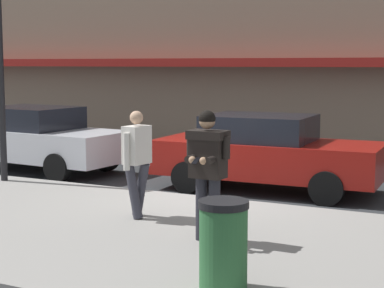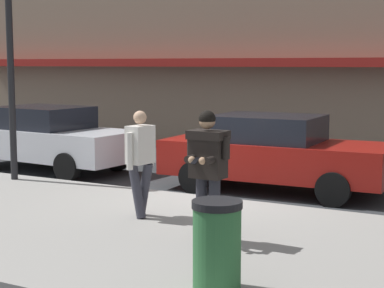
% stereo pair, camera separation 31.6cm
% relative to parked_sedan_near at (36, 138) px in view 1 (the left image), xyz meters
% --- Properties ---
extents(ground_plane, '(80.00, 80.00, 0.00)m').
position_rel_parked_sedan_near_xyz_m(ground_plane, '(5.12, -1.23, -0.79)').
color(ground_plane, '#2B2D30').
extents(sidewalk, '(32.00, 5.30, 0.14)m').
position_rel_parked_sedan_near_xyz_m(sidewalk, '(6.12, -4.08, -0.72)').
color(sidewalk, gray).
rests_on(sidewalk, ground).
extents(curb_paint_line, '(28.00, 0.12, 0.01)m').
position_rel_parked_sedan_near_xyz_m(curb_paint_line, '(6.12, -1.18, -0.79)').
color(curb_paint_line, silver).
rests_on(curb_paint_line, ground).
extents(parked_sedan_near, '(4.61, 2.15, 1.54)m').
position_rel_parked_sedan_near_xyz_m(parked_sedan_near, '(0.00, 0.00, 0.00)').
color(parked_sedan_near, silver).
rests_on(parked_sedan_near, ground).
extents(parked_sedan_mid, '(4.57, 2.06, 1.54)m').
position_rel_parked_sedan_near_xyz_m(parked_sedan_mid, '(5.75, 0.21, 0.00)').
color(parked_sedan_mid, maroon).
rests_on(parked_sedan_mid, ground).
extents(man_texting_on_phone, '(0.65, 0.59, 1.81)m').
position_rel_parked_sedan_near_xyz_m(man_texting_on_phone, '(6.50, -4.13, 0.46)').
color(man_texting_on_phone, '#23232B').
rests_on(man_texting_on_phone, sidewalk).
extents(pedestrian_in_light_coat, '(0.37, 0.60, 1.70)m').
position_rel_parked_sedan_near_xyz_m(pedestrian_in_light_coat, '(4.92, -3.39, 0.32)').
color(pedestrian_in_light_coat, '#33333D').
rests_on(pedestrian_in_light_coat, sidewalk).
extents(trash_bin, '(0.55, 0.55, 0.98)m').
position_rel_parked_sedan_near_xyz_m(trash_bin, '(7.48, -5.78, -0.16)').
color(trash_bin, '#2D6638').
rests_on(trash_bin, sidewalk).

